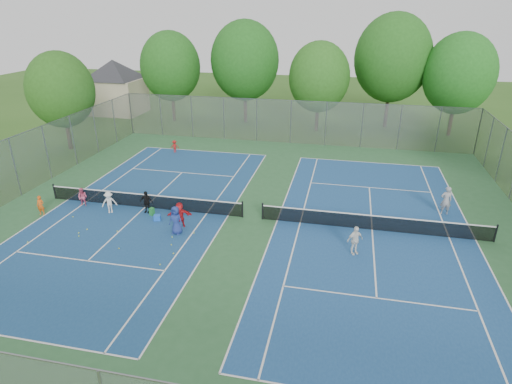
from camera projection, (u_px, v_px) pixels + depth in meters
ground at (252, 218)px, 25.72m from camera, size 120.00×120.00×0.00m
court_pad at (252, 218)px, 25.72m from camera, size 32.00×32.00×0.01m
court_left at (145, 207)px, 27.09m from camera, size 10.97×23.77×0.01m
court_right at (372, 230)px, 24.35m from camera, size 10.97×23.77×0.01m
net_left at (144, 201)px, 26.91m from camera, size 12.87×0.10×0.91m
net_right at (373, 223)px, 24.17m from camera, size 12.87×0.10×0.91m
fence_north at (291, 122)px, 39.29m from camera, size 32.00×0.10×4.00m
fence_west at (15, 168)px, 28.07m from camera, size 0.10×32.00×4.00m
house at (114, 77)px, 49.90m from camera, size 11.03×11.03×7.30m
tree_nw at (170, 66)px, 45.88m from camera, size 6.40×6.40×9.58m
tree_nl at (245, 61)px, 44.95m from camera, size 7.20×7.20×10.69m
tree_nc at (319, 77)px, 42.04m from camera, size 6.00×6.00×8.85m
tree_nr at (393, 58)px, 42.71m from camera, size 7.60×7.60×11.42m
tree_ne at (459, 74)px, 40.17m from camera, size 6.60×6.60×9.77m
tree_side_w at (61, 90)px, 36.34m from camera, size 5.60×5.60×8.47m
ball_crate at (157, 218)px, 25.43m from camera, size 0.48×0.48×0.33m
ball_hopper at (152, 212)px, 26.00m from camera, size 0.32×0.32×0.48m
student_a at (41, 205)px, 25.93m from camera, size 0.50×0.37×1.23m
student_b at (83, 197)px, 27.08m from camera, size 0.62×0.50×1.23m
student_c at (109, 202)px, 26.16m from camera, size 1.04×0.89×1.39m
student_d at (146, 202)px, 26.19m from camera, size 0.84×0.36×1.42m
student_e at (176, 220)px, 23.67m from camera, size 0.89×0.67×1.65m
student_f at (180, 215)px, 24.46m from camera, size 1.46×0.80×1.50m
child_far_baseline at (175, 146)px, 37.21m from camera, size 0.82×0.65×1.11m
instructor at (446, 201)px, 25.87m from camera, size 0.72×0.52×1.84m
teen_court_b at (355, 240)px, 21.71m from camera, size 0.98×0.83×1.57m
tennis_ball_0 at (79, 236)px, 23.61m from camera, size 0.07×0.07×0.07m
tennis_ball_1 at (172, 237)px, 23.51m from camera, size 0.07×0.07×0.07m
tennis_ball_2 at (171, 245)px, 22.74m from camera, size 0.07×0.07×0.07m
tennis_ball_3 at (117, 231)px, 24.13m from camera, size 0.07×0.07×0.07m
tennis_ball_4 at (79, 233)px, 23.95m from camera, size 0.07×0.07×0.07m
tennis_ball_5 at (28, 242)px, 23.00m from camera, size 0.07×0.07×0.07m
tennis_ball_6 at (87, 230)px, 24.33m from camera, size 0.07×0.07×0.07m
tennis_ball_7 at (173, 254)px, 21.94m from camera, size 0.07×0.07×0.07m
tennis_ball_8 at (119, 249)px, 22.40m from camera, size 0.07×0.07×0.07m
tennis_ball_9 at (73, 217)px, 25.79m from camera, size 0.07×0.07×0.07m
tennis_ball_10 at (194, 233)px, 23.94m from camera, size 0.07×0.07×0.07m
tennis_ball_11 at (160, 265)px, 20.99m from camera, size 0.07×0.07×0.07m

